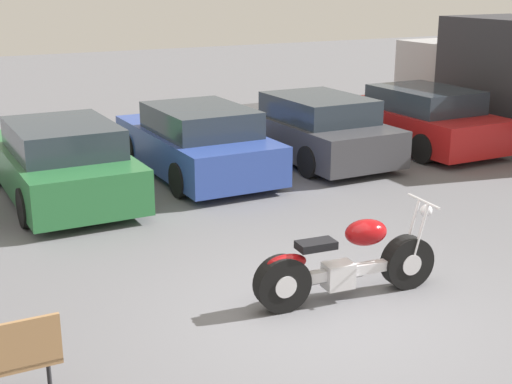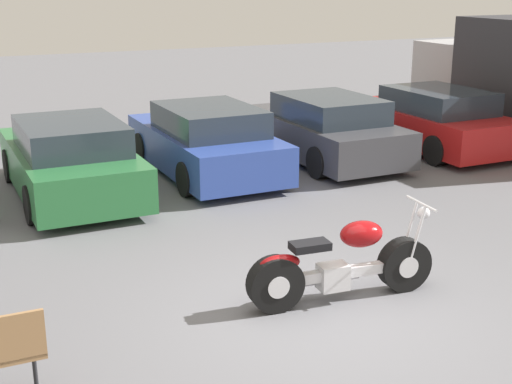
{
  "view_description": "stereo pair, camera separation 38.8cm",
  "coord_description": "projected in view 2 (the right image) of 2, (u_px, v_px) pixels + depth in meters",
  "views": [
    {
      "loc": [
        -4.14,
        -5.95,
        3.59
      ],
      "look_at": [
        0.1,
        2.1,
        0.85
      ],
      "focal_mm": 50.0,
      "sensor_mm": 36.0,
      "label": 1
    },
    {
      "loc": [
        -3.79,
        -6.12,
        3.59
      ],
      "look_at": [
        0.1,
        2.1,
        0.85
      ],
      "focal_mm": 50.0,
      "sensor_mm": 36.0,
      "label": 2
    }
  ],
  "objects": [
    {
      "name": "ground_plane",
      "position": [
        329.0,
        316.0,
        7.89
      ],
      "size": [
        60.0,
        60.0,
        0.0
      ],
      "primitive_type": "plane",
      "color": "slate"
    },
    {
      "name": "motorcycle",
      "position": [
        341.0,
        265.0,
        8.17
      ],
      "size": [
        2.3,
        0.67,
        1.08
      ],
      "color": "black",
      "rests_on": "ground_plane"
    },
    {
      "name": "parked_car_dark_grey",
      "position": [
        324.0,
        129.0,
        14.53
      ],
      "size": [
        1.88,
        4.16,
        1.33
      ],
      "color": "#3D3D42",
      "rests_on": "ground_plane"
    },
    {
      "name": "parked_car_green",
      "position": [
        70.0,
        160.0,
        12.08
      ],
      "size": [
        1.88,
        4.16,
        1.33
      ],
      "color": "#286B38",
      "rests_on": "ground_plane"
    },
    {
      "name": "parked_car_red",
      "position": [
        431.0,
        120.0,
        15.46
      ],
      "size": [
        1.88,
        4.16,
        1.33
      ],
      "color": "red",
      "rests_on": "ground_plane"
    },
    {
      "name": "parked_car_blue",
      "position": [
        206.0,
        142.0,
        13.44
      ],
      "size": [
        1.88,
        4.16,
        1.33
      ],
      "color": "#2D479E",
      "rests_on": "ground_plane"
    }
  ]
}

